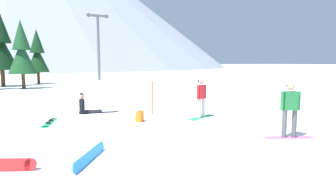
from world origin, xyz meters
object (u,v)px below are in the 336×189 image
(loose_snowboard_far_spare, at_px, (50,122))
(snowboarder_foreground, at_px, (290,109))
(snowboarder_background, at_px, (86,106))
(loose_snowboard_near_right, at_px, (90,156))
(pine_tree_twin, at_px, (1,45))
(ski_lift_tower, at_px, (98,43))
(snowboarder_midground, at_px, (201,97))
(trail_marker_pole, at_px, (153,98))
(pine_tree_slender, at_px, (37,54))
(pine_tree_short, at_px, (22,51))
(backpack_orange, at_px, (140,116))

(loose_snowboard_far_spare, bearing_deg, snowboarder_foreground, -39.10)
(snowboarder_foreground, distance_m, snowboarder_background, 8.81)
(loose_snowboard_far_spare, xyz_separation_m, loose_snowboard_near_right, (0.77, -5.04, 0.11))
(loose_snowboard_near_right, bearing_deg, pine_tree_twin, 100.19)
(loose_snowboard_near_right, bearing_deg, snowboarder_background, 82.58)
(snowboarder_background, bearing_deg, ski_lift_tower, 77.88)
(snowboarder_foreground, xyz_separation_m, loose_snowboard_far_spare, (-6.86, 5.57, -0.91))
(snowboarder_foreground, relative_size, snowboarder_midground, 1.03)
(trail_marker_pole, height_order, pine_tree_slender, pine_tree_slender)
(snowboarder_midground, relative_size, pine_tree_short, 0.27)
(snowboarder_midground, distance_m, ski_lift_tower, 27.83)
(snowboarder_midground, xyz_separation_m, ski_lift_tower, (0.82, 27.51, 4.12))
(snowboarder_foreground, distance_m, loose_snowboard_far_spare, 8.88)
(pine_tree_slender, bearing_deg, loose_snowboard_far_spare, -88.59)
(snowboarder_midground, height_order, trail_marker_pole, snowboarder_midground)
(backpack_orange, xyz_separation_m, ski_lift_tower, (3.53, 27.18, 4.80))
(pine_tree_twin, height_order, ski_lift_tower, ski_lift_tower)
(snowboarder_midground, distance_m, pine_tree_slender, 25.39)
(snowboarder_background, height_order, pine_tree_twin, pine_tree_twin)
(trail_marker_pole, relative_size, pine_tree_short, 0.25)
(snowboarder_background, bearing_deg, trail_marker_pole, -29.37)
(loose_snowboard_near_right, height_order, ski_lift_tower, ski_lift_tower)
(loose_snowboard_near_right, relative_size, trail_marker_pole, 1.04)
(snowboarder_background, distance_m, loose_snowboard_far_spare, 2.23)
(loose_snowboard_far_spare, relative_size, pine_tree_slender, 0.30)
(snowboarder_background, height_order, trail_marker_pole, trail_marker_pole)
(snowboarder_midground, bearing_deg, pine_tree_twin, 114.08)
(backpack_orange, bearing_deg, trail_marker_pole, 49.68)
(backpack_orange, xyz_separation_m, pine_tree_short, (-5.10, 17.96, 3.19))
(pine_tree_short, bearing_deg, ski_lift_tower, 46.87)
(snowboarder_midground, bearing_deg, backpack_orange, 173.04)
(snowboarder_background, xyz_separation_m, ski_lift_tower, (5.24, 24.39, 4.67))
(loose_snowboard_far_spare, relative_size, backpack_orange, 3.89)
(loose_snowboard_far_spare, distance_m, trail_marker_pole, 4.45)
(loose_snowboard_far_spare, bearing_deg, ski_lift_tower, 75.14)
(snowboarder_background, xyz_separation_m, pine_tree_short, (-3.39, 15.18, 3.06))
(backpack_orange, distance_m, pine_tree_twin, 23.18)
(pine_tree_short, distance_m, ski_lift_tower, 12.73)
(snowboarder_midground, distance_m, snowboarder_background, 5.44)
(ski_lift_tower, bearing_deg, pine_tree_short, -133.13)
(snowboarder_foreground, height_order, loose_snowboard_near_right, snowboarder_foreground)
(loose_snowboard_far_spare, relative_size, trail_marker_pole, 1.20)
(snowboarder_foreground, relative_size, pine_tree_short, 0.28)
(snowboarder_midground, relative_size, trail_marker_pole, 1.11)
(loose_snowboard_near_right, bearing_deg, snowboarder_foreground, -4.99)
(snowboarder_midground, bearing_deg, loose_snowboard_far_spare, 164.94)
(snowboarder_midground, height_order, ski_lift_tower, ski_lift_tower)
(snowboarder_midground, xyz_separation_m, trail_marker_pole, (-1.66, 1.57, -0.13))
(loose_snowboard_far_spare, height_order, pine_tree_short, pine_tree_short)
(loose_snowboard_far_spare, relative_size, loose_snowboard_near_right, 1.15)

